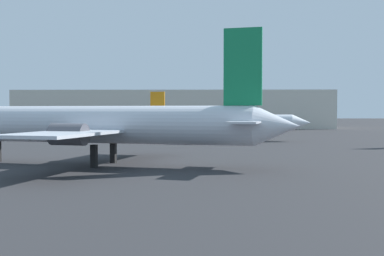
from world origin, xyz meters
TOP-DOWN VIEW (x-y plane):
  - airplane_on_taxiway at (-6.19, 36.22)m, footprint 36.10×24.52m
  - airplane_far_left at (5.98, 72.54)m, footprint 28.19×20.50m
  - terminal_building at (-4.71, 132.64)m, footprint 85.20×24.65m

SIDE VIEW (x-z plane):
  - airplane_far_left at x=5.98m, z-range -1.07..6.85m
  - airplane_on_taxiway at x=-6.19m, z-range -2.15..9.24m
  - terminal_building at x=-4.71m, z-range 0.00..10.24m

